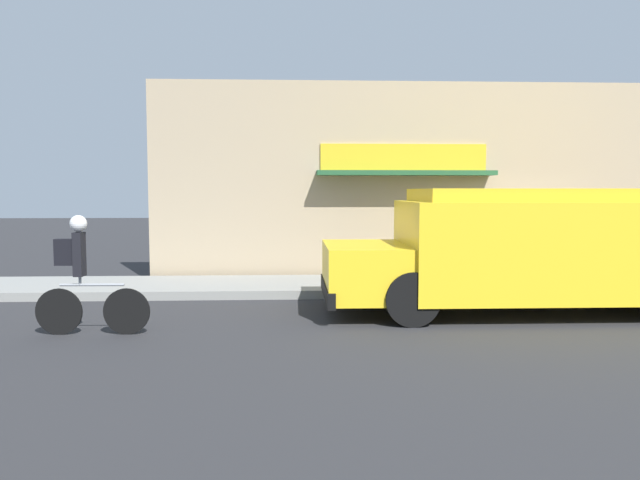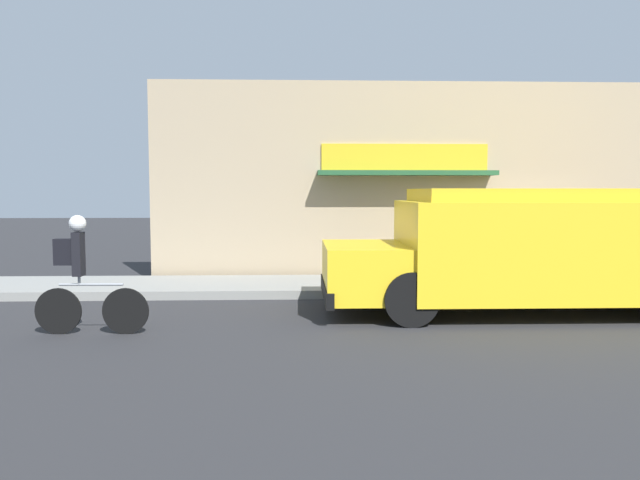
% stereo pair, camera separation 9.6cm
% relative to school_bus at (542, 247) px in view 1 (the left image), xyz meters
% --- Properties ---
extents(ground_plane, '(70.00, 70.00, 0.00)m').
position_rel_school_bus_xyz_m(ground_plane, '(0.76, 1.36, -1.06)').
color(ground_plane, '#2B2B2D').
extents(sidewalk, '(28.00, 2.16, 0.16)m').
position_rel_school_bus_xyz_m(sidewalk, '(0.76, 2.44, -0.98)').
color(sidewalk, gray).
rests_on(sidewalk, ground_plane).
extents(storefront, '(15.71, 0.76, 4.33)m').
position_rel_school_bus_xyz_m(storefront, '(0.70, 3.77, 1.11)').
color(storefront, tan).
rests_on(storefront, ground_plane).
extents(school_bus, '(6.45, 2.73, 2.00)m').
position_rel_school_bus_xyz_m(school_bus, '(0.00, 0.00, 0.00)').
color(school_bus, yellow).
rests_on(school_bus, ground_plane).
extents(cyclist, '(1.56, 0.23, 1.64)m').
position_rel_school_bus_xyz_m(cyclist, '(-6.89, -1.26, -0.24)').
color(cyclist, black).
rests_on(cyclist, ground_plane).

